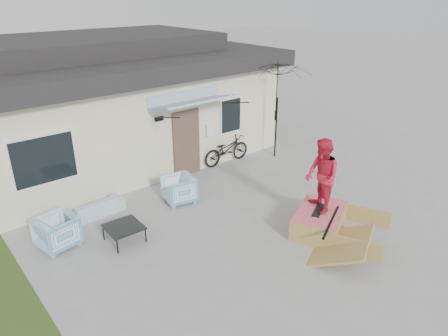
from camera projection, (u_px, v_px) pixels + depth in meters
ground at (264, 248)px, 9.39m from camera, size 90.00×90.00×0.00m
house at (103, 98)px, 14.24m from camera, size 10.80×8.49×4.10m
loveseat at (94, 205)px, 10.64m from camera, size 1.53×0.52×0.59m
armchair_left at (57, 230)px, 9.29m from camera, size 0.90×0.95×0.84m
armchair_right at (179, 188)px, 11.29m from camera, size 0.88×0.92×0.81m
coffee_table at (124, 233)px, 9.57m from camera, size 0.82×0.82×0.39m
bicycle at (226, 147)px, 13.75m from camera, size 1.82×0.66×1.16m
patio_umbrella at (277, 108)px, 13.85m from camera, size 2.29×2.12×2.20m
skate_ramp at (319, 220)px, 9.99m from camera, size 2.27×2.53×0.52m
skateboard at (318, 210)px, 9.90m from camera, size 0.73×0.48×0.05m
skater at (322, 175)px, 9.53m from camera, size 1.00×1.09×1.79m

